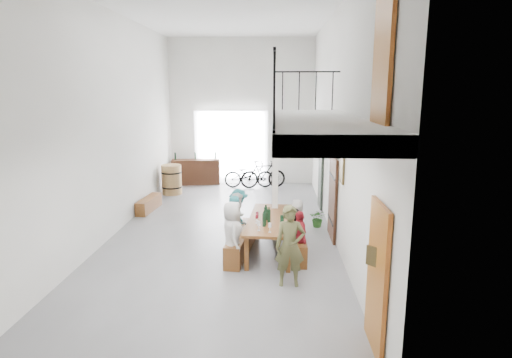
{
  "coord_description": "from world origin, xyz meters",
  "views": [
    {
      "loc": [
        1.28,
        -10.42,
        3.57
      ],
      "look_at": [
        0.85,
        -0.5,
        1.5
      ],
      "focal_mm": 30.0,
      "sensor_mm": 36.0,
      "label": 1
    }
  ],
  "objects_px": {
    "side_bench": "(149,204)",
    "bicycle_near": "(249,175)",
    "oak_barrel": "(172,180)",
    "tasting_table": "(272,222)",
    "host_standing": "(290,246)",
    "bench_inner": "(241,242)",
    "serving_counter": "(196,172)"
  },
  "relations": [
    {
      "from": "bench_inner",
      "to": "side_bench",
      "type": "xyz_separation_m",
      "value": [
        -3.06,
        3.29,
        -0.05
      ]
    },
    {
      "from": "host_standing",
      "to": "bicycle_near",
      "type": "distance_m",
      "value": 8.23
    },
    {
      "from": "side_bench",
      "to": "host_standing",
      "type": "bearing_deg",
      "value": -50.04
    },
    {
      "from": "tasting_table",
      "to": "oak_barrel",
      "type": "xyz_separation_m",
      "value": [
        -3.53,
        5.35,
        -0.19
      ]
    },
    {
      "from": "side_bench",
      "to": "host_standing",
      "type": "relative_size",
      "value": 0.93
    },
    {
      "from": "oak_barrel",
      "to": "bicycle_near",
      "type": "bearing_deg",
      "value": 23.57
    },
    {
      "from": "tasting_table",
      "to": "bicycle_near",
      "type": "xyz_separation_m",
      "value": [
        -0.89,
        6.49,
        -0.23
      ]
    },
    {
      "from": "side_bench",
      "to": "host_standing",
      "type": "xyz_separation_m",
      "value": [
        4.08,
        -4.87,
        0.56
      ]
    },
    {
      "from": "bench_inner",
      "to": "serving_counter",
      "type": "height_order",
      "value": "serving_counter"
    },
    {
      "from": "tasting_table",
      "to": "bicycle_near",
      "type": "distance_m",
      "value": 6.56
    },
    {
      "from": "host_standing",
      "to": "bicycle_near",
      "type": "height_order",
      "value": "host_standing"
    },
    {
      "from": "tasting_table",
      "to": "host_standing",
      "type": "xyz_separation_m",
      "value": [
        0.35,
        -1.64,
        0.06
      ]
    },
    {
      "from": "oak_barrel",
      "to": "serving_counter",
      "type": "height_order",
      "value": "oak_barrel"
    },
    {
      "from": "bench_inner",
      "to": "side_bench",
      "type": "bearing_deg",
      "value": 139.85
    },
    {
      "from": "bench_inner",
      "to": "oak_barrel",
      "type": "relative_size",
      "value": 2.06
    },
    {
      "from": "side_bench",
      "to": "bicycle_near",
      "type": "xyz_separation_m",
      "value": [
        2.83,
        3.26,
        0.28
      ]
    },
    {
      "from": "bench_inner",
      "to": "bicycle_near",
      "type": "xyz_separation_m",
      "value": [
        -0.23,
        6.55,
        0.24
      ]
    },
    {
      "from": "serving_counter",
      "to": "host_standing",
      "type": "bearing_deg",
      "value": -77.98
    },
    {
      "from": "serving_counter",
      "to": "host_standing",
      "type": "xyz_separation_m",
      "value": [
        3.33,
        -8.62,
        0.28
      ]
    },
    {
      "from": "bench_inner",
      "to": "oak_barrel",
      "type": "xyz_separation_m",
      "value": [
        -2.86,
        5.41,
        0.27
      ]
    },
    {
      "from": "host_standing",
      "to": "bench_inner",
      "type": "bearing_deg",
      "value": 121.36
    },
    {
      "from": "side_bench",
      "to": "serving_counter",
      "type": "relative_size",
      "value": 0.78
    },
    {
      "from": "serving_counter",
      "to": "bench_inner",
      "type": "bearing_deg",
      "value": -80.94
    },
    {
      "from": "oak_barrel",
      "to": "host_standing",
      "type": "distance_m",
      "value": 7.99
    },
    {
      "from": "tasting_table",
      "to": "host_standing",
      "type": "bearing_deg",
      "value": -73.89
    },
    {
      "from": "tasting_table",
      "to": "serving_counter",
      "type": "xyz_separation_m",
      "value": [
        -2.98,
        6.98,
        -0.23
      ]
    },
    {
      "from": "host_standing",
      "to": "oak_barrel",
      "type": "bearing_deg",
      "value": 117.54
    },
    {
      "from": "bench_inner",
      "to": "serving_counter",
      "type": "bearing_deg",
      "value": 115.09
    },
    {
      "from": "tasting_table",
      "to": "side_bench",
      "type": "distance_m",
      "value": 4.96
    },
    {
      "from": "side_bench",
      "to": "serving_counter",
      "type": "height_order",
      "value": "serving_counter"
    },
    {
      "from": "tasting_table",
      "to": "side_bench",
      "type": "xyz_separation_m",
      "value": [
        -3.73,
        3.23,
        -0.51
      ]
    },
    {
      "from": "bench_inner",
      "to": "bicycle_near",
      "type": "distance_m",
      "value": 6.56
    }
  ]
}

